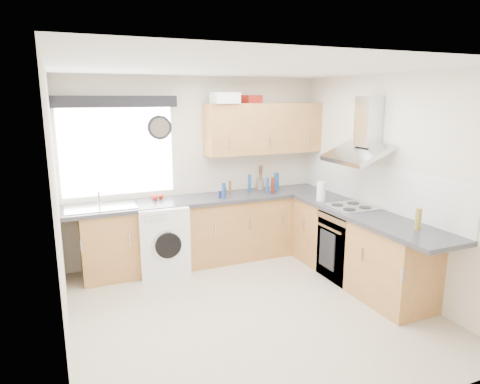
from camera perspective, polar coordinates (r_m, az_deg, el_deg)
name	(u,v)px	position (r m, az deg, el deg)	size (l,w,h in m)	color
ground_plane	(250,309)	(4.77, 1.31, -15.38)	(3.60, 3.60, 0.00)	beige
ceiling	(251,68)	(4.22, 1.48, 16.16)	(3.60, 3.60, 0.02)	white
wall_back	(197,169)	(5.98, -5.81, 3.02)	(3.60, 0.02, 2.50)	silver
wall_front	(368,256)	(2.86, 16.71, -8.18)	(3.60, 0.02, 2.50)	silver
wall_left	(58,216)	(3.95, -23.10, -2.90)	(0.02, 3.60, 2.50)	silver
wall_right	(390,183)	(5.32, 19.33, 1.18)	(0.02, 3.60, 2.50)	silver
window	(118,152)	(5.70, -15.99, 5.19)	(1.40, 0.02, 1.10)	white
window_blind	(116,101)	(5.57, -16.26, 11.51)	(1.50, 0.18, 0.14)	black
splashback	(371,184)	(5.54, 17.12, 1.03)	(0.01, 3.00, 0.54)	white
base_cab_back	(197,232)	(5.88, -5.71, -5.39)	(3.00, 0.58, 0.86)	#9C6A36
base_cab_corner	(299,220)	(6.50, 7.91, -3.67)	(0.60, 0.60, 0.86)	#9C6A36
base_cab_right	(357,248)	(5.46, 15.36, -7.22)	(0.58, 2.10, 0.86)	#9C6A36
worktop_back	(204,199)	(5.77, -4.83, -1.00)	(3.60, 0.62, 0.05)	#2E2E33
worktop_right	(367,215)	(5.20, 16.59, -3.01)	(0.62, 2.42, 0.05)	#2E2E33
sink	(100,204)	(5.50, -18.11, -1.58)	(0.84, 0.46, 0.10)	silver
oven	(349,245)	(5.56, 14.32, -6.83)	(0.56, 0.58, 0.85)	black
hob_plate	(351,207)	(5.42, 14.60, -1.92)	(0.52, 0.52, 0.01)	silver
extractor_hood	(362,137)	(5.34, 15.96, 7.09)	(0.52, 0.78, 0.66)	silver
upper_cabinets	(264,128)	(6.10, 3.21, 8.47)	(1.70, 0.35, 0.70)	#9C6A36
washing_machine	(163,238)	(5.65, -10.28, -6.08)	(0.61, 0.59, 0.90)	white
wall_clock	(160,128)	(5.74, -10.63, 8.44)	(0.32, 0.32, 0.04)	black
casserole	(225,98)	(5.74, -2.01, 12.43)	(0.34, 0.25, 0.14)	white
storage_box	(252,99)	(6.11, 1.56, 12.28)	(0.24, 0.20, 0.11)	#A62014
utensil_pot	(260,184)	(6.28, 2.75, 1.05)	(0.10, 0.10, 0.15)	gray
kitchen_roll	(321,191)	(5.65, 10.77, 0.10)	(0.12, 0.12, 0.25)	white
tomato_cluster	(157,197)	(5.75, -11.07, -0.64)	(0.16, 0.16, 0.07)	#B31B12
jar_0	(276,181)	(6.23, 4.88, 1.43)	(0.07, 0.07, 0.25)	navy
jar_1	(273,185)	(6.01, 4.40, 0.88)	(0.05, 0.05, 0.22)	#601F14
jar_2	(250,183)	(6.07, 1.29, 1.18)	(0.05, 0.05, 0.25)	navy
jar_3	(224,192)	(5.86, -2.12, 0.04)	(0.06, 0.06, 0.11)	#431819
jar_4	(220,195)	(5.71, -2.70, -0.35)	(0.04, 0.04, 0.10)	navy
jar_5	(267,186)	(5.95, 3.66, 0.83)	(0.04, 0.04, 0.24)	navy
jar_6	(224,191)	(5.69, -2.19, 0.19)	(0.05, 0.05, 0.21)	navy
jar_7	(230,187)	(6.03, -1.34, 0.72)	(0.04, 0.04, 0.17)	brown
bottle_0	(418,219)	(4.73, 22.67, -3.31)	(0.06, 0.06, 0.22)	olive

